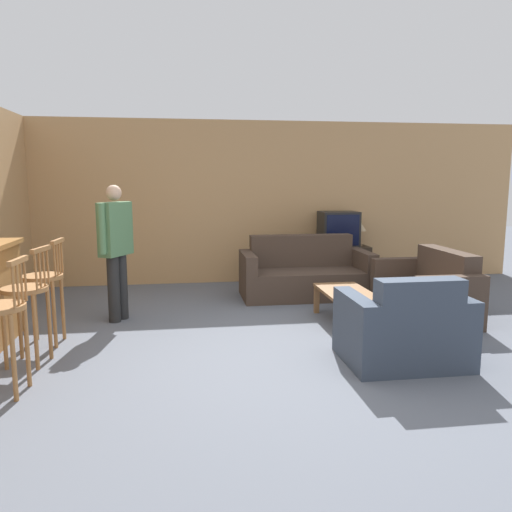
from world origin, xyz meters
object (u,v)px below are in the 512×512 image
Objects in this scene: bar_chair_near at (1,319)px; tv_unit at (337,264)px; bar_chair_mid at (27,299)px; loveseat_right at (427,293)px; bar_chair_far at (44,286)px; coffee_table at (346,295)px; armchair_near at (404,331)px; tv at (338,229)px; person_by_window at (116,245)px; table_lamp at (358,226)px; couch_far at (305,275)px.

bar_chair_near is 1.11× the size of tv_unit.
loveseat_right is at bearing 12.71° from bar_chair_mid.
coffee_table is (3.28, 0.32, -0.28)m from bar_chair_far.
armchair_near is 0.74× the size of loveseat_right.
bar_chair_near is 1.80× the size of tv.
bar_chair_mid is at bearing -141.18° from tv_unit.
tv_unit is at bearing 28.35° from person_by_window.
tv reaches higher than table_lamp.
person_by_window reaches higher than coffee_table.
bar_chair_near is 5.67m from table_lamp.
loveseat_right is (4.33, 0.98, -0.31)m from bar_chair_mid.
bar_chair_near is 4.29m from couch_far.
bar_chair_far reaches higher than couch_far.
tv is at bearing -90.00° from tv_unit.
tv reaches higher than coffee_table.
bar_chair_far is 3.57m from couch_far.
bar_chair_mid is at bearing -114.35° from person_by_window.
loveseat_right is at bearing -78.13° from tv_unit.
bar_chair_near reaches higher than tv_unit.
armchair_near is at bearing -84.94° from couch_far.
couch_far is 1.90× the size of coffee_table.
bar_chair_near is at bearing -154.70° from coffee_table.
bar_chair_far is 4.65m from tv.
loveseat_right is 2.24m from table_lamp.
couch_far is 1.39m from coffee_table.
bar_chair_near reaches higher than loveseat_right.
tv_unit is at bearing 44.22° from bar_chair_near.
person_by_window is (0.62, 1.36, 0.30)m from bar_chair_mid.
tv reaches higher than bar_chair_mid.
bar_chair_mid is at bearing -141.21° from tv.
coffee_table is at bearing 15.28° from bar_chair_mid.
coffee_table is at bearing -175.54° from loveseat_right.
table_lamp is (0.84, 3.60, 0.63)m from armchair_near.
table_lamp is at bearing -0.00° from tv_unit.
bar_chair_near is at bearing -177.02° from armchair_near.
couch_far is (3.13, 1.70, -0.30)m from bar_chair_far.
tv is (-0.45, 2.14, 0.58)m from loveseat_right.
tv_unit is (3.88, 2.55, -0.30)m from bar_chair_far.
bar_chair_far is 1.80× the size of tv.
coffee_table is (3.28, 0.89, -0.28)m from bar_chair_mid.
tv is at bearing 101.89° from loveseat_right.
couch_far reaches higher than tv_unit.
loveseat_right is 1.49× the size of coffee_table.
tv_unit is (-0.45, 2.15, 0.00)m from loveseat_right.
person_by_window is (-3.27, -1.76, 0.60)m from tv_unit.
table_lamp is at bearing 0.54° from tv.
couch_far is 1.14× the size of person_by_window.
bar_chair_far reaches higher than coffee_table.
couch_far is at bearing 96.24° from coffee_table.
person_by_window is at bearing 174.10° from loveseat_right.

